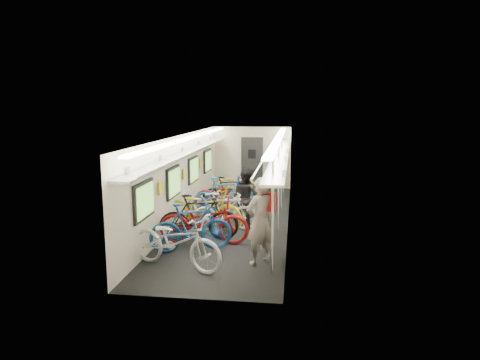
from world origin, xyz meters
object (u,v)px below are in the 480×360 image
(bicycle_0, at_px, (176,241))
(backpack, at_px, (269,202))
(passenger_near, at_px, (260,221))
(bicycle_1, at_px, (191,227))
(passenger_mid, at_px, (246,198))

(bicycle_0, relative_size, backpack, 5.55)
(passenger_near, bearing_deg, backpack, 171.33)
(passenger_near, distance_m, backpack, 0.44)
(bicycle_0, xyz_separation_m, backpack, (1.80, 0.55, 0.73))
(bicycle_0, distance_m, bicycle_1, 1.01)
(bicycle_1, distance_m, backpack, 1.94)
(passenger_near, relative_size, backpack, 4.72)
(passenger_near, xyz_separation_m, passenger_mid, (-0.57, 2.62, -0.09))
(bicycle_0, height_order, bicycle_1, bicycle_0)
(bicycle_0, xyz_separation_m, passenger_mid, (1.06, 3.06, 0.25))
(passenger_near, bearing_deg, bicycle_0, -26.19)
(bicycle_0, bearing_deg, backpack, -52.51)
(passenger_mid, relative_size, backpack, 4.23)
(bicycle_1, bearing_deg, passenger_near, -130.78)
(bicycle_0, xyz_separation_m, bicycle_1, (0.06, 1.01, -0.00))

